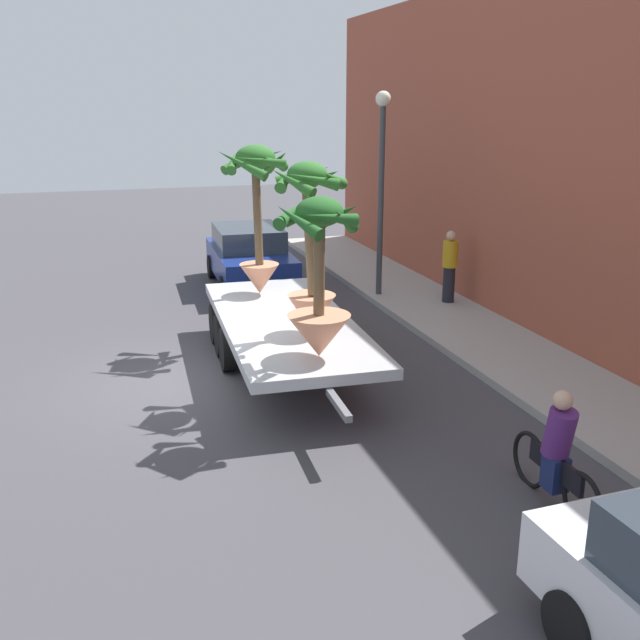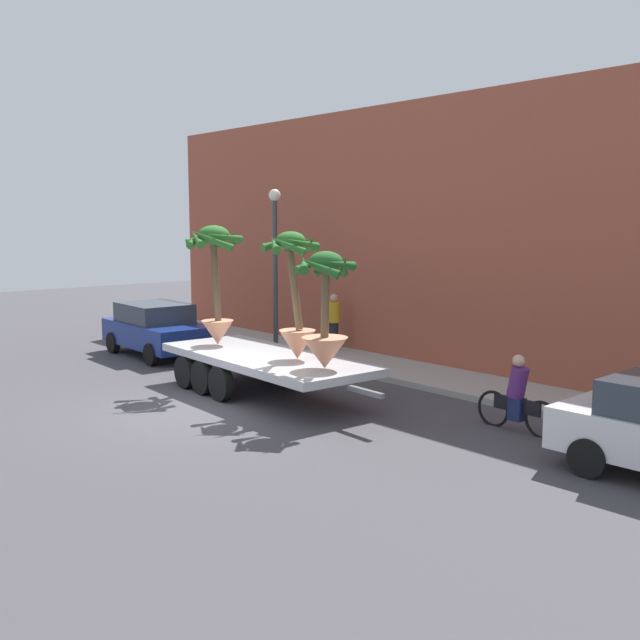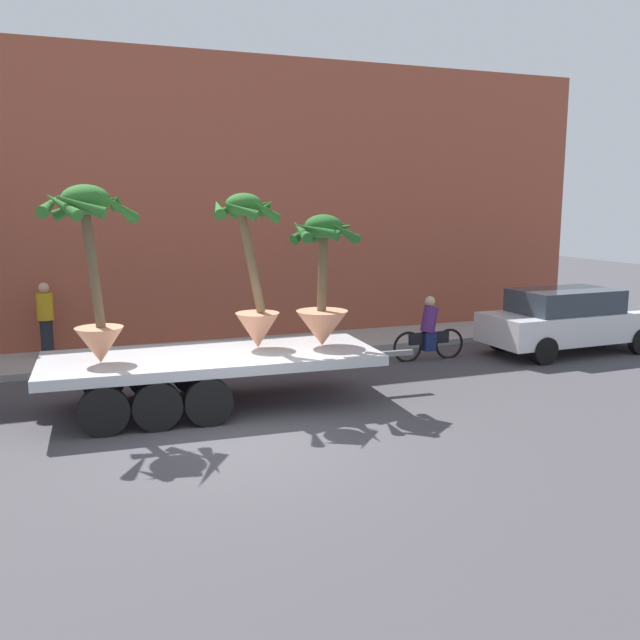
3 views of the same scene
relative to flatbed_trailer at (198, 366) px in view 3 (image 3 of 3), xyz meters
The scene contains 10 objects.
ground_plane 2.03m from the flatbed_trailer, 80.80° to the right, with size 60.00×60.00×0.00m, color #423F44.
sidewalk 4.31m from the flatbed_trailer, 85.93° to the left, with size 24.00×2.20×0.15m, color #A39E99.
building_facade 6.61m from the flatbed_trailer, 87.09° to the left, with size 24.00×1.20×7.32m, color #9E4C38.
flatbed_trailer is the anchor object (origin of this frame).
potted_palm_rear 2.71m from the flatbed_trailer, ahead, with size 1.37×1.36×2.46m.
potted_palm_middle 1.95m from the flatbed_trailer, 10.52° to the left, with size 1.32×1.40×2.84m.
potted_palm_front 2.57m from the flatbed_trailer, behind, with size 1.62×1.55×2.96m.
cyclist 6.08m from the flatbed_trailer, 18.06° to the left, with size 1.84×0.35×1.54m.
parked_car 9.49m from the flatbed_trailer, ahead, with size 4.53×1.91×1.58m.
pedestrian_near_gate 5.41m from the flatbed_trailer, 118.63° to the left, with size 0.36×0.36×1.71m.
Camera 3 is at (-2.44, -10.01, 3.65)m, focal length 38.28 mm.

